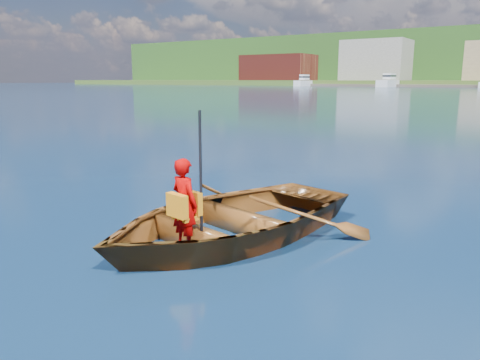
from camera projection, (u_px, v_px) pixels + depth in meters
ground at (186, 213)px, 8.08m from camera, size 600.00×600.00×0.00m
rowboat at (229, 218)px, 6.78m from camera, size 3.89×4.82×0.88m
child_paddler at (185, 204)px, 5.98m from camera, size 0.49×0.40×1.79m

